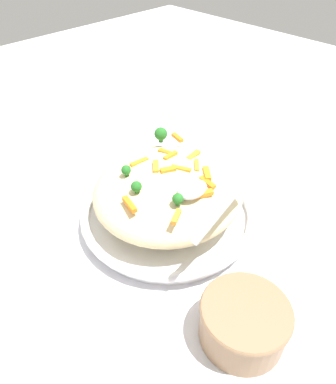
% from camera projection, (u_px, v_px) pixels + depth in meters
% --- Properties ---
extents(ground_plane, '(2.40, 2.40, 0.00)m').
position_uv_depth(ground_plane, '(168.00, 220.00, 0.70)').
color(ground_plane, silver).
extents(serving_bowl, '(0.33, 0.33, 0.04)m').
position_uv_depth(serving_bowl, '(168.00, 213.00, 0.69)').
color(serving_bowl, silver).
rests_on(serving_bowl, ground_plane).
extents(pasta_mound, '(0.27, 0.26, 0.09)m').
position_uv_depth(pasta_mound, '(168.00, 191.00, 0.66)').
color(pasta_mound, beige).
rests_on(pasta_mound, serving_bowl).
extents(carrot_piece_0, '(0.04, 0.01, 0.01)m').
position_uv_depth(carrot_piece_0, '(139.00, 162.00, 0.65)').
color(carrot_piece_0, orange).
rests_on(carrot_piece_0, pasta_mound).
extents(carrot_piece_1, '(0.01, 0.04, 0.01)m').
position_uv_depth(carrot_piece_1, '(207.00, 182.00, 0.61)').
color(carrot_piece_1, orange).
rests_on(carrot_piece_1, pasta_mound).
extents(carrot_piece_2, '(0.03, 0.02, 0.01)m').
position_uv_depth(carrot_piece_2, '(168.00, 169.00, 0.63)').
color(carrot_piece_2, orange).
rests_on(carrot_piece_2, pasta_mound).
extents(carrot_piece_3, '(0.03, 0.02, 0.01)m').
position_uv_depth(carrot_piece_3, '(176.00, 217.00, 0.54)').
color(carrot_piece_3, orange).
rests_on(carrot_piece_3, pasta_mound).
extents(carrot_piece_4, '(0.04, 0.03, 0.01)m').
position_uv_depth(carrot_piece_4, '(201.00, 195.00, 0.58)').
color(carrot_piece_4, orange).
rests_on(carrot_piece_4, pasta_mound).
extents(carrot_piece_5, '(0.03, 0.03, 0.01)m').
position_uv_depth(carrot_piece_5, '(197.00, 166.00, 0.64)').
color(carrot_piece_5, orange).
rests_on(carrot_piece_5, pasta_mound).
extents(carrot_piece_6, '(0.02, 0.04, 0.01)m').
position_uv_depth(carrot_piece_6, '(181.00, 169.00, 0.63)').
color(carrot_piece_6, orange).
rests_on(carrot_piece_6, pasta_mound).
extents(carrot_piece_7, '(0.03, 0.01, 0.01)m').
position_uv_depth(carrot_piece_7, '(193.00, 155.00, 0.67)').
color(carrot_piece_7, orange).
rests_on(carrot_piece_7, pasta_mound).
extents(carrot_piece_8, '(0.02, 0.03, 0.01)m').
position_uv_depth(carrot_piece_8, '(177.00, 138.00, 0.72)').
color(carrot_piece_8, orange).
rests_on(carrot_piece_8, pasta_mound).
extents(carrot_piece_9, '(0.02, 0.03, 0.01)m').
position_uv_depth(carrot_piece_9, '(166.00, 152.00, 0.68)').
color(carrot_piece_9, orange).
rests_on(carrot_piece_9, pasta_mound).
extents(carrot_piece_10, '(0.03, 0.03, 0.01)m').
position_uv_depth(carrot_piece_10, '(156.00, 167.00, 0.63)').
color(carrot_piece_10, orange).
rests_on(carrot_piece_10, pasta_mound).
extents(carrot_piece_11, '(0.02, 0.04, 0.01)m').
position_uv_depth(carrot_piece_11, '(130.00, 204.00, 0.57)').
color(carrot_piece_11, orange).
rests_on(carrot_piece_11, pasta_mound).
extents(carrot_piece_12, '(0.03, 0.03, 0.01)m').
position_uv_depth(carrot_piece_12, '(207.00, 174.00, 0.63)').
color(carrot_piece_12, orange).
rests_on(carrot_piece_12, pasta_mound).
extents(carrot_piece_13, '(0.03, 0.01, 0.01)m').
position_uv_depth(carrot_piece_13, '(170.00, 156.00, 0.66)').
color(carrot_piece_13, orange).
rests_on(carrot_piece_13, pasta_mound).
extents(broccoli_floret_0, '(0.03, 0.03, 0.03)m').
position_uv_depth(broccoli_floret_0, '(161.00, 134.00, 0.70)').
color(broccoli_floret_0, '#205B1C').
rests_on(broccoli_floret_0, pasta_mound).
extents(broccoli_floret_1, '(0.02, 0.02, 0.02)m').
position_uv_depth(broccoli_floret_1, '(137.00, 187.00, 0.58)').
color(broccoli_floret_1, '#205B1C').
rests_on(broccoli_floret_1, pasta_mound).
extents(broccoli_floret_2, '(0.02, 0.02, 0.02)m').
position_uv_depth(broccoli_floret_2, '(178.00, 199.00, 0.56)').
color(broccoli_floret_2, '#205B1C').
rests_on(broccoli_floret_2, pasta_mound).
extents(broccoli_floret_3, '(0.02, 0.02, 0.02)m').
position_uv_depth(broccoli_floret_3, '(126.00, 170.00, 0.62)').
color(broccoli_floret_3, '#205B1C').
rests_on(broccoli_floret_3, pasta_mound).
extents(serving_spoon, '(0.17, 0.11, 0.11)m').
position_uv_depth(serving_spoon, '(208.00, 190.00, 0.55)').
color(serving_spoon, '#B7B7BC').
rests_on(serving_spoon, pasta_mound).
extents(companion_bowl, '(0.13, 0.13, 0.07)m').
position_uv_depth(companion_bowl, '(244.00, 321.00, 0.50)').
color(companion_bowl, '#8C6B4C').
rests_on(companion_bowl, ground_plane).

